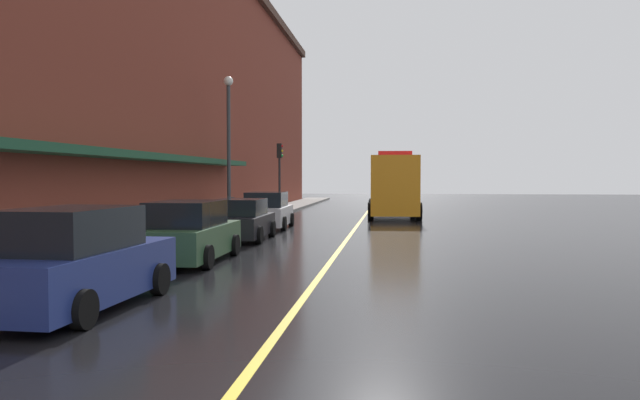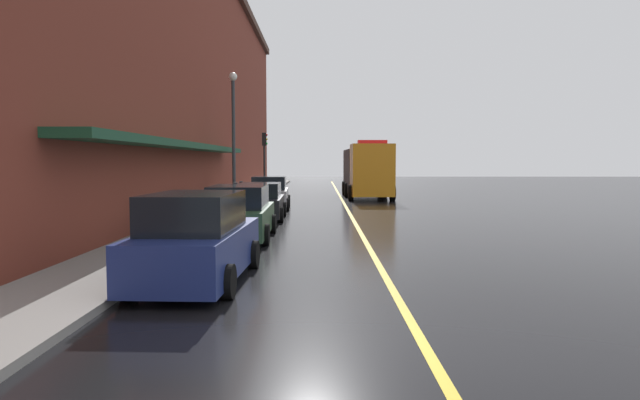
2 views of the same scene
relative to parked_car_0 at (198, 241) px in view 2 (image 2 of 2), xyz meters
name	(u,v)px [view 2 (image 2 of 2)]	position (x,y,z in m)	size (l,w,h in m)	color
ground_plane	(345,204)	(3.94, 20.73, -0.86)	(112.00, 112.00, 0.00)	black
sidewalk_left	(238,203)	(-2.26, 20.73, -0.78)	(2.40, 70.00, 0.15)	gray
lane_center_stripe	(345,204)	(3.94, 20.73, -0.85)	(0.16, 70.00, 0.01)	gold
brick_building_left	(115,71)	(-8.80, 19.72, 6.59)	(11.85, 64.00, 14.87)	maroon
parked_car_0	(198,241)	(0.00, 0.00, 0.00)	(2.20, 4.81, 1.85)	navy
parked_car_1	(240,214)	(-0.03, 6.34, -0.05)	(2.14, 4.69, 1.72)	#2D5133
parked_car_2	(261,202)	(-0.02, 12.42, -0.12)	(2.13, 4.25, 1.56)	black
parked_car_3	(270,193)	(-0.11, 17.76, -0.07)	(2.21, 4.31, 1.69)	silver
utility_truck	(367,171)	(5.69, 26.46, 0.94)	(3.10, 8.48, 3.77)	orange
parking_meter_0	(242,190)	(-1.41, 16.50, 0.20)	(0.14, 0.18, 1.33)	#4C4C51
parking_meter_1	(237,191)	(-1.41, 14.77, 0.20)	(0.14, 0.18, 1.33)	#4C4C51
parking_meter_2	(170,216)	(-1.41, 3.11, 0.20)	(0.14, 0.18, 1.33)	#4C4C51
street_lamp_left	(234,124)	(-2.01, 18.12, 3.54)	(0.44, 0.44, 6.94)	#33383D
traffic_light_near	(265,151)	(-1.35, 27.77, 2.30)	(0.38, 0.36, 4.30)	#232326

